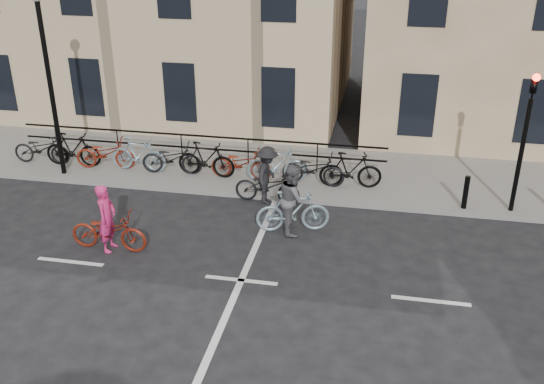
% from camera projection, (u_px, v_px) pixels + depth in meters
% --- Properties ---
extents(ground, '(120.00, 120.00, 0.00)m').
position_uv_depth(ground, '(241.00, 280.00, 13.10)').
color(ground, black).
rests_on(ground, ground).
extents(sidewalk, '(46.00, 4.00, 0.15)m').
position_uv_depth(sidewalk, '(163.00, 161.00, 19.09)').
color(sidewalk, slate).
rests_on(sidewalk, ground).
extents(traffic_light, '(0.18, 0.30, 3.90)m').
position_uv_depth(traffic_light, '(526.00, 126.00, 14.85)').
color(traffic_light, black).
rests_on(traffic_light, sidewalk).
extents(lamp_post, '(0.36, 0.36, 5.28)m').
position_uv_depth(lamp_post, '(47.00, 61.00, 16.65)').
color(lamp_post, black).
rests_on(lamp_post, sidewalk).
extents(bollard_east, '(0.14, 0.14, 0.90)m').
position_uv_depth(bollard_east, '(466.00, 192.00, 15.76)').
color(bollard_east, black).
rests_on(bollard_east, sidewalk).
extents(parked_bikes, '(11.45, 1.23, 1.05)m').
position_uv_depth(parked_bikes, '(188.00, 158.00, 17.79)').
color(parked_bikes, black).
rests_on(parked_bikes, sidewalk).
extents(cyclist_pink, '(1.85, 0.65, 1.64)m').
position_uv_depth(cyclist_pink, '(108.00, 228.00, 14.07)').
color(cyclist_pink, maroon).
rests_on(cyclist_pink, ground).
extents(cyclist_grey, '(1.90, 1.00, 1.77)m').
position_uv_depth(cyclist_grey, '(293.00, 205.00, 14.82)').
color(cyclist_grey, '#7C96A3').
rests_on(cyclist_grey, ground).
extents(cyclist_dark, '(1.85, 1.08, 1.61)m').
position_uv_depth(cyclist_dark, '(267.00, 181.00, 16.33)').
color(cyclist_dark, black).
rests_on(cyclist_dark, ground).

